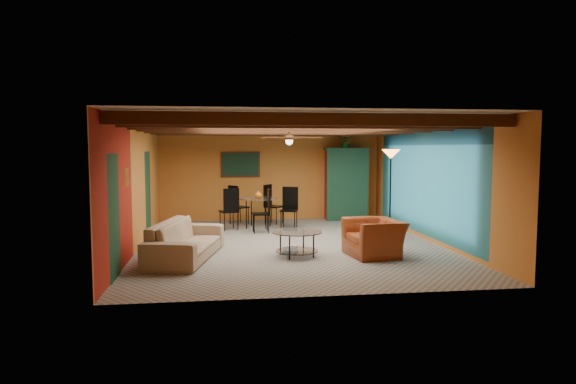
{
  "coord_description": "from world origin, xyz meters",
  "views": [
    {
      "loc": [
        -1.54,
        -11.09,
        2.15
      ],
      "look_at": [
        0.0,
        0.2,
        1.15
      ],
      "focal_mm": 31.84,
      "sensor_mm": 36.0,
      "label": 1
    }
  ],
  "objects": [
    {
      "name": "coffee_table",
      "position": [
        -0.02,
        -1.26,
        0.25
      ],
      "size": [
        1.21,
        1.21,
        0.51
      ],
      "primitive_type": null,
      "rotation": [
        0.0,
        0.0,
        0.24
      ],
      "color": "silver",
      "rests_on": "ground"
    },
    {
      "name": "ceiling_fan",
      "position": [
        0.0,
        0.0,
        2.36
      ],
      "size": [
        1.5,
        1.5,
        0.44
      ],
      "primitive_type": null,
      "color": "#472614",
      "rests_on": "ceiling"
    },
    {
      "name": "painting",
      "position": [
        -0.9,
        3.96,
        1.65
      ],
      "size": [
        1.05,
        0.03,
        0.65
      ],
      "primitive_type": "cube",
      "color": "black",
      "rests_on": "wall_back"
    },
    {
      "name": "dining_table",
      "position": [
        -0.49,
        2.47,
        0.55
      ],
      "size": [
        2.69,
        2.69,
        1.11
      ],
      "primitive_type": null,
      "rotation": [
        0.0,
        0.0,
        -0.32
      ],
      "color": "white",
      "rests_on": "ground"
    },
    {
      "name": "vase",
      "position": [
        -0.49,
        2.47,
        1.21
      ],
      "size": [
        0.22,
        0.22,
        0.21
      ],
      "primitive_type": "imported",
      "rotation": [
        0.0,
        0.0,
        -0.1
      ],
      "color": "orange",
      "rests_on": "dining_table"
    },
    {
      "name": "armoire",
      "position": [
        2.2,
        3.7,
        1.04
      ],
      "size": [
        1.23,
        0.68,
        2.08
      ],
      "primitive_type": "cube",
      "rotation": [
        0.0,
        0.0,
        -0.08
      ],
      "color": "maroon",
      "rests_on": "ground"
    },
    {
      "name": "armchair",
      "position": [
        1.5,
        -1.42,
        0.36
      ],
      "size": [
        1.12,
        1.24,
        0.72
      ],
      "primitive_type": "imported",
      "rotation": [
        0.0,
        0.0,
        -1.43
      ],
      "color": "maroon",
      "rests_on": "ground"
    },
    {
      "name": "sofa",
      "position": [
        -2.18,
        -1.17,
        0.36
      ],
      "size": [
        1.49,
        2.63,
        0.72
      ],
      "primitive_type": "imported",
      "rotation": [
        0.0,
        0.0,
        1.35
      ],
      "color": "#997E62",
      "rests_on": "ground"
    },
    {
      "name": "potted_plant",
      "position": [
        2.2,
        3.7,
        2.32
      ],
      "size": [
        0.56,
        0.52,
        0.5
      ],
      "primitive_type": "imported",
      "rotation": [
        0.0,
        0.0,
        -0.38
      ],
      "color": "#26661E",
      "rests_on": "armoire"
    },
    {
      "name": "floor_lamp",
      "position": [
        2.44,
        0.38,
        1.06
      ],
      "size": [
        0.49,
        0.49,
        2.11
      ],
      "primitive_type": null,
      "rotation": [
        0.0,
        0.0,
        -0.15
      ],
      "color": "black",
      "rests_on": "ground"
    },
    {
      "name": "room",
      "position": [
        0.0,
        0.11,
        2.36
      ],
      "size": [
        6.52,
        8.01,
        2.71
      ],
      "color": "gray",
      "rests_on": "ground"
    }
  ]
}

